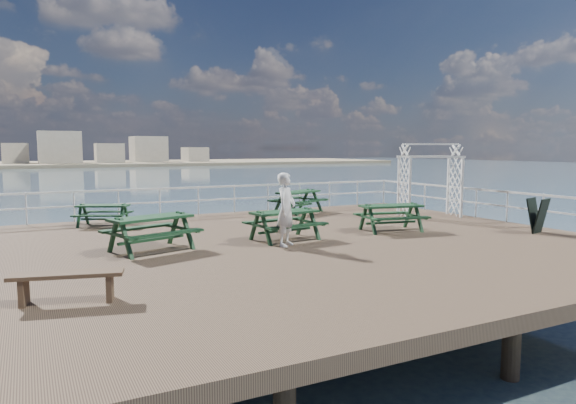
# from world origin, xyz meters

# --- Properties ---
(ground) EXTENTS (18.00, 14.00, 0.30)m
(ground) POSITION_xyz_m (0.00, 0.00, -0.15)
(ground) COLOR brown
(ground) RESTS_ON ground
(sea_backdrop) EXTENTS (300.00, 300.00, 9.20)m
(sea_backdrop) POSITION_xyz_m (12.54, 134.07, -0.51)
(sea_backdrop) COLOR #3E5368
(sea_backdrop) RESTS_ON ground
(railing) EXTENTS (17.77, 13.76, 1.10)m
(railing) POSITION_xyz_m (-0.07, 2.57, 0.87)
(railing) COLOR white
(railing) RESTS_ON ground
(picnic_table_a) EXTENTS (2.41, 2.15, 0.98)m
(picnic_table_a) POSITION_xyz_m (-3.14, 0.60, 0.63)
(picnic_table_a) COLOR #13341A
(picnic_table_a) RESTS_ON ground
(picnic_table_b) EXTENTS (2.05, 1.91, 0.80)m
(picnic_table_b) POSITION_xyz_m (-3.66, 5.47, 0.51)
(picnic_table_b) COLOR #13341A
(picnic_table_b) RESTS_ON ground
(picnic_table_c) EXTENTS (2.47, 2.28, 0.96)m
(picnic_table_c) POSITION_xyz_m (3.75, 5.71, 0.62)
(picnic_table_c) COLOR #13341A
(picnic_table_c) RESTS_ON ground
(picnic_table_d) EXTENTS (2.06, 1.73, 0.92)m
(picnic_table_d) POSITION_xyz_m (0.51, 0.46, 0.59)
(picnic_table_d) COLOR #13341A
(picnic_table_d) RESTS_ON ground
(picnic_table_e) EXTENTS (2.13, 1.83, 0.92)m
(picnic_table_e) POSITION_xyz_m (4.13, 0.36, 0.59)
(picnic_table_e) COLOR #13341A
(picnic_table_e) RESTS_ON ground
(flat_bench_far) EXTENTS (1.83, 0.85, 0.51)m
(flat_bench_far) POSITION_xyz_m (-5.33, -3.14, 0.38)
(flat_bench_far) COLOR brown
(flat_bench_far) RESTS_ON ground
(trellis_arbor) EXTENTS (2.45, 1.81, 2.73)m
(trellis_arbor) POSITION_xyz_m (7.60, 2.48, 1.21)
(trellis_arbor) COLOR white
(trellis_arbor) RESTS_ON ground
(sandwich_board) EXTENTS (0.76, 0.65, 1.07)m
(sandwich_board) POSITION_xyz_m (7.80, -1.97, 0.52)
(sandwich_board) COLOR black
(sandwich_board) RESTS_ON ground
(person) EXTENTS (0.83, 0.80, 1.91)m
(person) POSITION_xyz_m (0.14, -0.35, 0.96)
(person) COLOR white
(person) RESTS_ON ground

